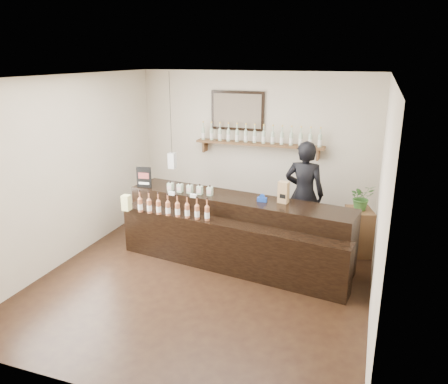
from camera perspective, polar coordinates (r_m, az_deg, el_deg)
The scene contains 10 objects.
ground at distance 6.48m, azimuth -2.10°, elevation -10.73°, with size 5.00×5.00×0.00m, color black.
room_shell at distance 5.88m, azimuth -2.28°, elevation 4.08°, with size 5.00×5.00×5.00m.
back_wall_decor at distance 8.12m, azimuth 2.98°, elevation 8.12°, with size 2.66×0.96×1.69m.
counter at distance 6.70m, azimuth 1.35°, elevation -5.32°, with size 3.62×1.46×1.16m.
promo_sign at distance 7.19m, azimuth -10.41°, elevation 1.90°, with size 0.25×0.06×0.34m.
paper_bag at distance 6.40m, azimuth 7.77°, elevation -0.03°, with size 0.16×0.14×0.32m.
tape_dispenser at distance 6.44m, azimuth 5.00°, elevation -0.88°, with size 0.14×0.06×0.12m.
side_cabinet at distance 7.32m, azimuth 17.12°, elevation -4.94°, with size 0.50×0.59×0.74m.
potted_plant at distance 7.13m, azimuth 17.53°, elevation -0.66°, with size 0.37×0.32×0.41m, color #366729.
shopkeeper at distance 7.24m, azimuth 10.45°, elevation 0.61°, with size 0.73×0.48×2.00m, color black.
Camera 1 is at (2.10, -5.32, 3.05)m, focal length 35.00 mm.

